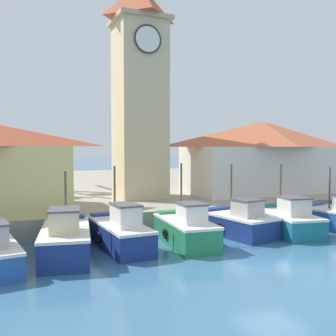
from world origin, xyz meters
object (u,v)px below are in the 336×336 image
Objects in this scene: fishing_boat_right_inner at (286,220)px; clock_tower at (140,87)px; fishing_boat_mid_left at (120,232)px; fishing_boat_left_inner at (65,239)px; fishing_boat_mid_right at (238,222)px; warehouse_right at (263,156)px; fishing_boat_center at (186,229)px.

clock_tower reaches higher than fishing_boat_right_inner.
fishing_boat_mid_left reaches higher than fishing_boat_right_inner.
fishing_boat_left_inner is at bearing -168.78° from fishing_boat_mid_left.
fishing_boat_left_inner is at bearing -179.82° from fishing_boat_right_inner.
fishing_boat_mid_right is 11.65m from warehouse_right.
warehouse_right is at bearing 38.61° from fishing_boat_center.
fishing_boat_mid_right is at bearing 169.75° from fishing_boat_right_inner.
fishing_boat_left_inner is 1.03× the size of fishing_boat_mid_left.
fishing_boat_center reaches higher than fishing_boat_mid_left.
clock_tower is (6.78, 9.73, 8.38)m from fishing_boat_left_inner.
fishing_boat_mid_left is 9.50m from fishing_boat_right_inner.
fishing_boat_mid_left is at bearing -179.73° from fishing_boat_mid_right.
fishing_boat_mid_right is at bearing -74.84° from clock_tower.
fishing_boat_mid_right is (3.49, 0.69, -0.04)m from fishing_boat_center.
fishing_boat_left_inner is 19.27m from warehouse_right.
fishing_boat_mid_left is 16.78m from warehouse_right.
fishing_boat_mid_left is 0.42× the size of warehouse_right.
fishing_boat_right_inner is 0.41× the size of warehouse_right.
fishing_boat_mid_left is 13.15m from clock_tower.
fishing_boat_center is at bearing -11.65° from fishing_boat_mid_left.
fishing_boat_mid_right is at bearing 0.27° from fishing_boat_mid_left.
fishing_boat_mid_right is at bearing 11.12° from fishing_boat_center.
clock_tower reaches higher than fishing_boat_mid_right.
fishing_boat_mid_left is 0.32× the size of clock_tower.
fishing_boat_mid_right is 12.72m from clock_tower.
warehouse_right reaches higher than fishing_boat_right_inner.
fishing_boat_left_inner is 9.28m from fishing_boat_mid_right.
fishing_boat_left_inner is 1.20× the size of fishing_boat_mid_right.
fishing_boat_mid_right is at bearing 3.39° from fishing_boat_left_inner.
fishing_boat_right_inner is (2.83, -0.51, 0.01)m from fishing_boat_mid_right.
fishing_boat_left_inner is at bearing -152.66° from warehouse_right.
fishing_boat_right_inner is at bearing -61.25° from clock_tower.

